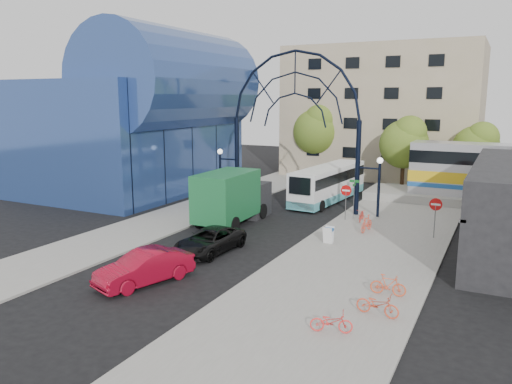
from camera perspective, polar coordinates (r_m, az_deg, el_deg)
The scene contains 22 objects.
ground at distance 27.21m, azimuth -7.29°, elevation -7.75°, with size 120.00×120.00×0.00m, color black.
sidewalk_east at distance 27.49m, azimuth 11.69°, elevation -7.57°, with size 8.00×56.00×0.12m, color gray.
plaza_west at distance 35.54m, azimuth -10.57°, elevation -3.32°, with size 5.00×50.00×0.12m, color gray.
gateway_arch at distance 38.19m, azimuth 4.45°, elevation 10.67°, with size 13.64×0.44×12.10m.
stop_sign at distance 35.32m, azimuth 10.25°, elevation -0.19°, with size 0.80×0.07×2.50m.
do_not_enter_sign at distance 32.17m, azimuth 19.83°, elevation -1.77°, with size 0.76×0.07×2.48m.
street_name_sign at distance 35.75m, azimuth 11.15°, elevation 0.13°, with size 0.70×0.70×2.80m.
sandwich_board at distance 29.76m, azimuth 8.29°, elevation -4.66°, with size 0.55×0.61×0.99m.
transit_hall at distance 47.07m, azimuth -12.76°, elevation 8.19°, with size 16.50×18.00×14.50m.
apartment_block at distance 57.67m, azimuth 14.41°, elevation 8.85°, with size 20.00×12.10×14.00m.
tree_north_a at distance 48.13m, azimuth 16.70°, elevation 5.56°, with size 4.48×4.48×7.00m.
tree_north_b at distance 54.54m, azimuth 7.06°, elevation 7.18°, with size 5.12×5.12×8.00m.
tree_north_c at distance 49.46m, azimuth 23.97°, elevation 4.83°, with size 4.16×4.16×6.50m.
city_bus at distance 42.18m, azimuth 8.29°, elevation 1.01°, with size 3.24×10.86×2.94m.
green_truck at distance 34.41m, azimuth -2.62°, elevation -0.58°, with size 3.00×7.37×3.68m.
black_suv at distance 28.24m, azimuth -5.34°, elevation -5.57°, with size 2.26×4.90×1.36m, color black.
red_sedan at distance 24.13m, azimuth -12.62°, elevation -8.42°, with size 1.65×4.73×1.56m, color maroon.
bike_near_a at distance 35.48m, azimuth 11.98°, elevation -2.58°, with size 0.57×1.64×0.86m, color red.
bike_near_b at distance 32.80m, azimuth 12.53°, elevation -3.53°, with size 0.50×1.75×1.05m, color #F54A31.
bike_far_a at distance 20.69m, azimuth 13.72°, elevation -12.37°, with size 0.61×1.75×0.92m, color #DD4A2C.
bike_far_b at distance 22.76m, azimuth 14.86°, elevation -10.23°, with size 0.44×1.55×0.93m, color #E5532D.
bike_far_c at distance 19.04m, azimuth 8.60°, elevation -14.45°, with size 0.55×1.56×0.82m, color #F73431.
Camera 1 is at (14.63, -21.28, 8.60)m, focal length 35.00 mm.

